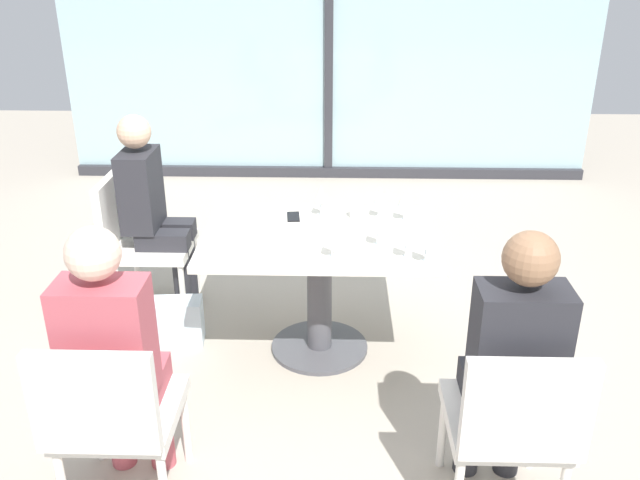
# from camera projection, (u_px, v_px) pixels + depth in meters

# --- Properties ---
(ground_plane) EXTENTS (12.00, 12.00, 0.00)m
(ground_plane) POSITION_uv_depth(u_px,v_px,m) (320.00, 348.00, 3.90)
(ground_plane) COLOR #A89E8E
(window_wall_backdrop) EXTENTS (5.11, 0.10, 2.70)m
(window_wall_backdrop) POSITION_uv_depth(u_px,v_px,m) (329.00, 54.00, 6.33)
(window_wall_backdrop) COLOR #99B7BC
(window_wall_backdrop) RESTS_ON ground_plane
(dining_table_main) EXTENTS (1.26, 0.86, 0.73)m
(dining_table_main) POSITION_uv_depth(u_px,v_px,m) (320.00, 265.00, 3.68)
(dining_table_main) COLOR silver
(dining_table_main) RESTS_ON ground_plane
(chair_far_left) EXTENTS (0.50, 0.46, 0.87)m
(chair_far_left) POSITION_uv_depth(u_px,v_px,m) (138.00, 235.00, 4.17)
(chair_far_left) COLOR silver
(chair_far_left) RESTS_ON ground_plane
(chair_front_right) EXTENTS (0.46, 0.50, 0.87)m
(chair_front_right) POSITION_uv_depth(u_px,v_px,m) (512.00, 420.00, 2.55)
(chair_front_right) COLOR silver
(chair_front_right) RESTS_ON ground_plane
(chair_front_left) EXTENTS (0.46, 0.50, 0.87)m
(chair_front_left) POSITION_uv_depth(u_px,v_px,m) (112.00, 413.00, 2.59)
(chair_front_left) COLOR silver
(chair_front_left) RESTS_ON ground_plane
(person_far_left) EXTENTS (0.39, 0.34, 1.26)m
(person_far_left) POSITION_uv_depth(u_px,v_px,m) (152.00, 205.00, 4.09)
(person_far_left) COLOR #28282D
(person_far_left) RESTS_ON ground_plane
(person_front_right) EXTENTS (0.34, 0.39, 1.26)m
(person_front_right) POSITION_uv_depth(u_px,v_px,m) (511.00, 360.00, 2.57)
(person_front_right) COLOR #28282D
(person_front_right) RESTS_ON ground_plane
(person_front_left) EXTENTS (0.34, 0.39, 1.26)m
(person_front_left) POSITION_uv_depth(u_px,v_px,m) (114.00, 353.00, 2.61)
(person_front_left) COLOR #B24C56
(person_front_left) RESTS_ON ground_plane
(wine_glass_0) EXTENTS (0.07, 0.07, 0.18)m
(wine_glass_0) POSITION_uv_depth(u_px,v_px,m) (378.00, 222.00, 3.41)
(wine_glass_0) COLOR silver
(wine_glass_0) RESTS_ON dining_table_main
(wine_glass_1) EXTENTS (0.07, 0.07, 0.18)m
(wine_glass_1) POSITION_uv_depth(u_px,v_px,m) (405.00, 199.00, 3.72)
(wine_glass_1) COLOR silver
(wine_glass_1) RESTS_ON dining_table_main
(wine_glass_2) EXTENTS (0.07, 0.07, 0.18)m
(wine_glass_2) POSITION_uv_depth(u_px,v_px,m) (407.00, 234.00, 3.27)
(wine_glass_2) COLOR silver
(wine_glass_2) RESTS_ON dining_table_main
(wine_glass_3) EXTENTS (0.07, 0.07, 0.18)m
(wine_glass_3) POSITION_uv_depth(u_px,v_px,m) (427.00, 238.00, 3.23)
(wine_glass_3) COLOR silver
(wine_glass_3) RESTS_ON dining_table_main
(wine_glass_4) EXTENTS (0.07, 0.07, 0.18)m
(wine_glass_4) POSITION_uv_depth(u_px,v_px,m) (321.00, 195.00, 3.79)
(wine_glass_4) COLOR silver
(wine_glass_4) RESTS_ON dining_table_main
(wine_glass_5) EXTENTS (0.07, 0.07, 0.18)m
(wine_glass_5) POSITION_uv_depth(u_px,v_px,m) (332.00, 234.00, 3.28)
(wine_glass_5) COLOR silver
(wine_glass_5) RESTS_ON dining_table_main
(wine_glass_6) EXTENTS (0.07, 0.07, 0.18)m
(wine_glass_6) POSITION_uv_depth(u_px,v_px,m) (380.00, 196.00, 3.76)
(wine_glass_6) COLOR silver
(wine_glass_6) RESTS_ON dining_table_main
(coffee_cup) EXTENTS (0.08, 0.08, 0.09)m
(coffee_cup) POSITION_uv_depth(u_px,v_px,m) (357.00, 211.00, 3.80)
(coffee_cup) COLOR white
(coffee_cup) RESTS_ON dining_table_main
(cell_phone_on_table) EXTENTS (0.08, 0.15, 0.01)m
(cell_phone_on_table) POSITION_uv_depth(u_px,v_px,m) (293.00, 217.00, 3.82)
(cell_phone_on_table) COLOR black
(cell_phone_on_table) RESTS_ON dining_table_main
(handbag_0) EXTENTS (0.31, 0.19, 0.28)m
(handbag_0) POSITION_uv_depth(u_px,v_px,m) (177.00, 322.00, 3.91)
(handbag_0) COLOR silver
(handbag_0) RESTS_ON ground_plane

